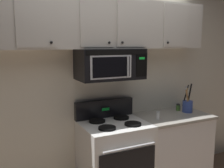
{
  "coord_description": "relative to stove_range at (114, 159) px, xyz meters",
  "views": [
    {
      "loc": [
        -1.27,
        -2.13,
        1.81
      ],
      "look_at": [
        0.0,
        0.49,
        1.35
      ],
      "focal_mm": 41.26,
      "sensor_mm": 36.0,
      "label": 1
    }
  ],
  "objects": [
    {
      "name": "over_range_microwave",
      "position": [
        -0.0,
        0.12,
        1.11
      ],
      "size": [
        0.76,
        0.43,
        0.35
      ],
      "color": "black"
    },
    {
      "name": "utensil_crock_blue",
      "position": [
        1.1,
        0.02,
        0.53
      ],
      "size": [
        0.13,
        0.13,
        0.39
      ],
      "color": "#384C9E",
      "rests_on": "counter_segment"
    },
    {
      "name": "spice_jar",
      "position": [
        1.04,
        0.13,
        0.48
      ],
      "size": [
        0.05,
        0.05,
        0.09
      ],
      "color": "#4C7F33",
      "rests_on": "counter_segment"
    },
    {
      "name": "back_wall",
      "position": [
        0.0,
        0.37,
        0.88
      ],
      "size": [
        5.2,
        0.1,
        2.7
      ],
      "primitive_type": "cube",
      "color": "silver",
      "rests_on": "ground_plane"
    },
    {
      "name": "upper_cabinets",
      "position": [
        -0.0,
        0.15,
        1.56
      ],
      "size": [
        2.5,
        0.36,
        0.55
      ],
      "color": "#BCB7AD"
    },
    {
      "name": "salt_shaker",
      "position": [
        0.54,
        -0.09,
        0.48
      ],
      "size": [
        0.04,
        0.04,
        0.1
      ],
      "color": "white",
      "rests_on": "counter_segment"
    },
    {
      "name": "stove_range",
      "position": [
        0.0,
        0.0,
        0.0
      ],
      "size": [
        0.76,
        0.69,
        1.12
      ],
      "color": "white",
      "rests_on": "ground_plane"
    },
    {
      "name": "counter_segment",
      "position": [
        0.84,
        0.01,
        -0.02
      ],
      "size": [
        0.93,
        0.65,
        0.9
      ],
      "color": "silver",
      "rests_on": "ground_plane"
    }
  ]
}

